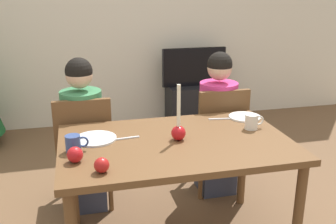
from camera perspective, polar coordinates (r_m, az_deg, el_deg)
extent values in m
cube|color=beige|center=(4.76, -7.02, 13.83)|extent=(6.40, 0.10, 2.60)
cube|color=brown|center=(2.37, 1.14, -4.69)|extent=(1.40, 0.90, 0.04)
cylinder|color=brown|center=(2.46, 18.61, -14.61)|extent=(0.06, 0.06, 0.71)
cylinder|color=brown|center=(2.82, -13.90, -9.78)|extent=(0.06, 0.06, 0.71)
cylinder|color=brown|center=(3.06, 10.97, -7.22)|extent=(0.06, 0.06, 0.71)
cube|color=brown|center=(3.05, -12.19, -5.81)|extent=(0.40, 0.40, 0.04)
cube|color=brown|center=(2.80, -12.39, -2.69)|extent=(0.40, 0.04, 0.45)
cylinder|color=brown|center=(3.31, -9.07, -7.97)|extent=(0.04, 0.04, 0.41)
cylinder|color=brown|center=(3.31, -15.01, -8.41)|extent=(0.04, 0.04, 0.41)
cylinder|color=brown|center=(3.01, -8.50, -10.77)|extent=(0.04, 0.04, 0.41)
cylinder|color=brown|center=(3.00, -15.08, -11.27)|extent=(0.04, 0.04, 0.41)
cube|color=brown|center=(3.24, 6.86, -4.10)|extent=(0.40, 0.40, 0.04)
cube|color=brown|center=(2.99, 8.22, -1.02)|extent=(0.40, 0.04, 0.45)
cylinder|color=brown|center=(3.53, 8.38, -6.20)|extent=(0.04, 0.04, 0.41)
cylinder|color=brown|center=(3.42, 3.05, -6.81)|extent=(0.04, 0.04, 0.41)
cylinder|color=brown|center=(3.25, 10.61, -8.58)|extent=(0.04, 0.04, 0.41)
cylinder|color=brown|center=(3.13, 4.84, -9.35)|extent=(0.04, 0.04, 0.41)
cube|color=#33384C|center=(3.10, -11.90, -9.65)|extent=(0.28, 0.28, 0.45)
cylinder|color=#387A4C|center=(2.91, -12.49, -1.52)|extent=(0.30, 0.30, 0.48)
sphere|color=tan|center=(2.82, -12.98, 5.30)|extent=(0.19, 0.19, 0.19)
sphere|color=black|center=(2.81, -13.03, 5.90)|extent=(0.19, 0.19, 0.19)
cube|color=#33384C|center=(3.28, 7.03, -7.74)|extent=(0.28, 0.28, 0.45)
cylinder|color=#D1337A|center=(3.10, 7.36, 0.01)|extent=(0.30, 0.30, 0.48)
sphere|color=tan|center=(3.01, 7.63, 6.43)|extent=(0.19, 0.19, 0.19)
sphere|color=black|center=(3.01, 7.66, 6.99)|extent=(0.19, 0.19, 0.19)
cube|color=black|center=(4.83, 3.76, 1.18)|extent=(0.64, 0.40, 0.48)
cube|color=black|center=(4.72, 3.87, 6.65)|extent=(0.79, 0.04, 0.46)
cube|color=black|center=(4.72, 3.87, 6.65)|extent=(0.76, 0.05, 0.46)
sphere|color=red|center=(2.36, 1.55, -3.12)|extent=(0.09, 0.09, 0.09)
cylinder|color=#EFE5C6|center=(2.30, 1.59, 0.94)|extent=(0.02, 0.02, 0.26)
cylinder|color=silver|center=(2.42, -10.64, -3.87)|extent=(0.26, 0.26, 0.01)
cylinder|color=white|center=(2.81, 11.25, -0.71)|extent=(0.23, 0.23, 0.01)
cylinder|color=#33477F|center=(2.26, -13.83, -4.55)|extent=(0.09, 0.09, 0.10)
torus|color=#33477F|center=(2.25, -12.44, -4.33)|extent=(0.07, 0.01, 0.07)
cylinder|color=silver|center=(2.59, 12.19, -1.42)|extent=(0.08, 0.08, 0.10)
torus|color=silver|center=(2.61, 13.27, -1.22)|extent=(0.07, 0.01, 0.07)
cube|color=silver|center=(2.40, -6.34, -3.88)|extent=(0.18, 0.03, 0.01)
cube|color=silver|center=(2.75, 7.85, -1.01)|extent=(0.18, 0.04, 0.01)
sphere|color=#B3171B|center=(2.13, -13.56, -6.14)|extent=(0.09, 0.09, 0.09)
sphere|color=#AB1A19|center=(1.99, -9.76, -7.73)|extent=(0.08, 0.08, 0.08)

